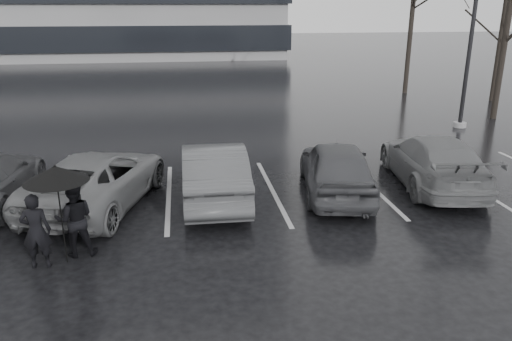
{
  "coord_description": "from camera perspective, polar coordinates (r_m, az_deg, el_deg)",
  "views": [
    {
      "loc": [
        -1.74,
        -10.05,
        4.82
      ],
      "look_at": [
        -0.08,
        1.0,
        1.1
      ],
      "focal_mm": 35.0,
      "sensor_mm": 36.0,
      "label": 1
    }
  ],
  "objects": [
    {
      "name": "umbrella",
      "position": [
        9.98,
        -21.93,
        -0.37
      ],
      "size": [
        1.19,
        1.19,
        2.02
      ],
      "color": "black",
      "rests_on": "ground"
    },
    {
      "name": "pedestrian_right",
      "position": [
        10.57,
        -20.02,
        -5.24
      ],
      "size": [
        0.84,
        0.69,
        1.56
      ],
      "primitive_type": "imported",
      "rotation": [
        0.0,
        0.0,
        3.29
      ],
      "color": "black",
      "rests_on": "ground"
    },
    {
      "name": "tree_ne",
      "position": [
        29.05,
        26.28,
        14.0
      ],
      "size": [
        0.26,
        0.26,
        7.0
      ],
      "primitive_type": "cylinder",
      "color": "black",
      "rests_on": "ground"
    },
    {
      "name": "car_west_b",
      "position": [
        13.11,
        -17.63,
        -0.89
      ],
      "size": [
        3.58,
        5.35,
        1.36
      ],
      "primitive_type": "imported",
      "rotation": [
        0.0,
        0.0,
        2.85
      ],
      "color": "#4A4A4C",
      "rests_on": "ground"
    },
    {
      "name": "car_east",
      "position": [
        14.72,
        19.55,
        1.09
      ],
      "size": [
        2.66,
        5.1,
        1.41
      ],
      "primitive_type": "imported",
      "rotation": [
        0.0,
        0.0,
        3.0
      ],
      "color": "#4A4A4C",
      "rests_on": "ground"
    },
    {
      "name": "car_west_a",
      "position": [
        12.91,
        -4.85,
        -0.07
      ],
      "size": [
        1.62,
        4.52,
        1.48
      ],
      "primitive_type": "imported",
      "rotation": [
        0.0,
        0.0,
        3.13
      ],
      "color": "#2D2E30",
      "rests_on": "ground"
    },
    {
      "name": "tree_north",
      "position": [
        29.91,
        17.4,
        16.54
      ],
      "size": [
        0.26,
        0.26,
        8.5
      ],
      "primitive_type": "cylinder",
      "color": "black",
      "rests_on": "ground"
    },
    {
      "name": "tree_east",
      "position": [
        24.32,
        26.78,
        14.61
      ],
      "size": [
        0.26,
        0.26,
        8.0
      ],
      "primitive_type": "cylinder",
      "color": "black",
      "rests_on": "ground"
    },
    {
      "name": "pedestrian_left",
      "position": [
        10.38,
        -23.84,
        -6.35
      ],
      "size": [
        0.56,
        0.38,
        1.51
      ],
      "primitive_type": "imported",
      "rotation": [
        0.0,
        0.0,
        3.18
      ],
      "color": "black",
      "rests_on": "ground"
    },
    {
      "name": "ground",
      "position": [
        11.28,
        1.16,
        -6.88
      ],
      "size": [
        160.0,
        160.0,
        0.0
      ],
      "primitive_type": "plane",
      "color": "black",
      "rests_on": "ground"
    },
    {
      "name": "car_main",
      "position": [
        13.37,
        9.17,
        0.34
      ],
      "size": [
        2.42,
        4.5,
        1.45
      ],
      "primitive_type": "imported",
      "rotation": [
        0.0,
        0.0,
        2.97
      ],
      "color": "black",
      "rests_on": "ground"
    },
    {
      "name": "lamp_post",
      "position": [
        21.89,
        23.61,
        15.54
      ],
      "size": [
        0.51,
        0.51,
        9.35
      ],
      "rotation": [
        0.0,
        0.0,
        -0.38
      ],
      "color": "gray",
      "rests_on": "ground"
    },
    {
      "name": "stall_stripes",
      "position": [
        13.48,
        -3.99,
        -2.58
      ],
      "size": [
        19.72,
        5.0,
        0.0
      ],
      "color": "#ABABAE",
      "rests_on": "ground"
    }
  ]
}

